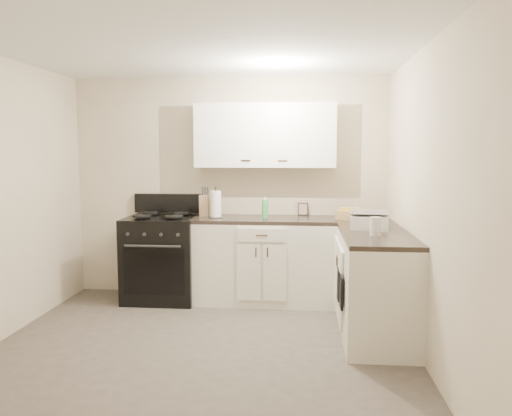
# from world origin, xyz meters

# --- Properties ---
(floor) EXTENTS (3.60, 3.60, 0.00)m
(floor) POSITION_xyz_m (0.00, 0.00, 0.00)
(floor) COLOR #473F38
(floor) RESTS_ON ground
(ceiling) EXTENTS (3.60, 3.60, 0.00)m
(ceiling) POSITION_xyz_m (0.00, 0.00, 2.50)
(ceiling) COLOR white
(ceiling) RESTS_ON wall_back
(wall_back) EXTENTS (3.60, 0.00, 3.60)m
(wall_back) POSITION_xyz_m (0.00, 1.80, 1.25)
(wall_back) COLOR beige
(wall_back) RESTS_ON ground
(wall_right) EXTENTS (0.00, 3.60, 3.60)m
(wall_right) POSITION_xyz_m (1.80, 0.00, 1.25)
(wall_right) COLOR beige
(wall_right) RESTS_ON ground
(wall_front) EXTENTS (3.60, 0.00, 3.60)m
(wall_front) POSITION_xyz_m (0.00, -1.80, 1.25)
(wall_front) COLOR beige
(wall_front) RESTS_ON ground
(base_cabinets_back) EXTENTS (1.55, 0.60, 0.90)m
(base_cabinets_back) POSITION_xyz_m (0.43, 1.50, 0.45)
(base_cabinets_back) COLOR silver
(base_cabinets_back) RESTS_ON floor
(base_cabinets_right) EXTENTS (0.60, 1.90, 0.90)m
(base_cabinets_right) POSITION_xyz_m (1.50, 0.85, 0.45)
(base_cabinets_right) COLOR silver
(base_cabinets_right) RESTS_ON floor
(countertop_back) EXTENTS (1.55, 0.60, 0.04)m
(countertop_back) POSITION_xyz_m (0.43, 1.50, 0.92)
(countertop_back) COLOR black
(countertop_back) RESTS_ON base_cabinets_back
(countertop_right) EXTENTS (0.60, 1.90, 0.04)m
(countertop_right) POSITION_xyz_m (1.50, 0.85, 0.92)
(countertop_right) COLOR black
(countertop_right) RESTS_ON base_cabinets_right
(upper_cabinets) EXTENTS (1.55, 0.30, 0.70)m
(upper_cabinets) POSITION_xyz_m (0.43, 1.65, 1.84)
(upper_cabinets) COLOR white
(upper_cabinets) RESTS_ON wall_back
(stove) EXTENTS (0.79, 0.67, 0.95)m
(stove) POSITION_xyz_m (-0.72, 1.48, 0.46)
(stove) COLOR black
(stove) RESTS_ON floor
(knife_block) EXTENTS (0.13, 0.12, 0.24)m
(knife_block) POSITION_xyz_m (-0.24, 1.58, 1.06)
(knife_block) COLOR tan
(knife_block) RESTS_ON countertop_back
(paper_towel) EXTENTS (0.16, 0.16, 0.29)m
(paper_towel) POSITION_xyz_m (-0.11, 1.48, 1.09)
(paper_towel) COLOR white
(paper_towel) RESTS_ON countertop_back
(soap_bottle) EXTENTS (0.09, 0.09, 0.20)m
(soap_bottle) POSITION_xyz_m (0.44, 1.49, 1.04)
(soap_bottle) COLOR #42AB56
(soap_bottle) RESTS_ON countertop_back
(picture_frame) EXTENTS (0.12, 0.05, 0.15)m
(picture_frame) POSITION_xyz_m (0.85, 1.76, 1.01)
(picture_frame) COLOR black
(picture_frame) RESTS_ON countertop_back
(wicker_basket) EXTENTS (0.33, 0.27, 0.10)m
(wicker_basket) POSITION_xyz_m (1.36, 1.47, 0.99)
(wicker_basket) COLOR #AC8451
(wicker_basket) RESTS_ON countertop_right
(countertop_grill) EXTENTS (0.38, 0.36, 0.12)m
(countertop_grill) POSITION_xyz_m (1.47, 0.81, 1.00)
(countertop_grill) COLOR white
(countertop_grill) RESTS_ON countertop_right
(glass_jar) EXTENTS (0.11, 0.11, 0.16)m
(glass_jar) POSITION_xyz_m (1.47, 0.42, 1.02)
(glass_jar) COLOR silver
(glass_jar) RESTS_ON countertop_right
(oven_mitt_near) EXTENTS (0.02, 0.16, 0.28)m
(oven_mitt_near) POSITION_xyz_m (1.18, 0.27, 0.47)
(oven_mitt_near) COLOR black
(oven_mitt_near) RESTS_ON base_cabinets_right
(oven_mitt_far) EXTENTS (0.02, 0.16, 0.28)m
(oven_mitt_far) POSITION_xyz_m (1.18, 0.57, 0.46)
(oven_mitt_far) COLOR black
(oven_mitt_far) RESTS_ON base_cabinets_right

